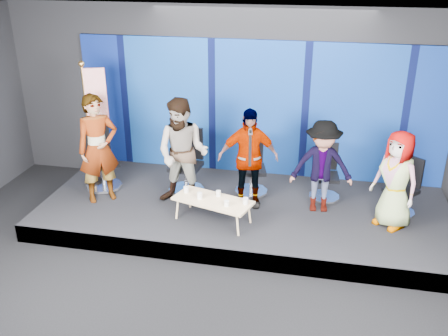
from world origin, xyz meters
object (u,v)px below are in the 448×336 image
at_px(chair_a, 102,168).
at_px(panelist_a, 98,149).
at_px(mug_a, 186,189).
at_px(flag_stand, 95,122).
at_px(mug_d, 227,203).
at_px(mug_c, 218,193).
at_px(mug_b, 200,196).
at_px(chair_c, 251,174).
at_px(panelist_b, 183,153).
at_px(chair_e, 402,195).
at_px(panelist_d, 322,167).
at_px(panelist_e, 396,180).
at_px(chair_d, 325,181).
at_px(coffee_table, 213,201).
at_px(mug_e, 245,201).
at_px(chair_b, 187,171).
at_px(panelist_c, 248,158).

relative_size(chair_a, panelist_a, 0.62).
bearing_deg(mug_a, flag_stand, 158.29).
relative_size(mug_d, flag_stand, 0.04).
xyz_separation_m(mug_a, mug_c, (0.55, -0.03, -0.00)).
bearing_deg(mug_c, panelist_a, 173.54).
height_order(panelist_a, mug_b, panelist_a).
height_order(chair_c, flag_stand, flag_stand).
height_order(panelist_b, chair_e, panelist_b).
relative_size(chair_e, mug_b, 9.56).
xyz_separation_m(chair_c, panelist_d, (1.24, -0.45, 0.44)).
relative_size(chair_e, panelist_e, 0.62).
relative_size(chair_c, chair_d, 1.09).
bearing_deg(coffee_table, mug_b, -177.66).
bearing_deg(mug_a, chair_d, 25.54).
bearing_deg(mug_a, mug_e, -11.84).
relative_size(panelist_b, mug_a, 19.13).
xyz_separation_m(panelist_b, chair_e, (3.66, 0.40, -0.62)).
bearing_deg(panelist_d, chair_a, 173.20).
relative_size(panelist_a, flag_stand, 0.81).
height_order(chair_a, mug_d, chair_a).
height_order(chair_d, mug_a, chair_d).
xyz_separation_m(panelist_d, mug_b, (-1.89, -0.76, -0.35)).
height_order(panelist_d, mug_c, panelist_d).
distance_m(panelist_a, chair_b, 1.63).
xyz_separation_m(chair_c, mug_b, (-0.65, -1.21, 0.09)).
height_order(chair_b, chair_d, chair_b).
bearing_deg(chair_d, panelist_e, -41.85).
distance_m(chair_a, chair_b, 1.60).
xyz_separation_m(panelist_b, panelist_e, (3.46, -0.06, -0.15)).
relative_size(panelist_a, mug_c, 20.22).
height_order(mug_d, mug_e, mug_e).
height_order(panelist_c, chair_d, panelist_c).
relative_size(panelist_a, mug_a, 19.39).
bearing_deg(chair_d, panelist_b, -168.51).
bearing_deg(mug_c, mug_e, -21.00).
height_order(chair_d, mug_c, chair_d).
bearing_deg(mug_d, chair_b, 129.26).
height_order(panelist_d, mug_a, panelist_d).
distance_m(chair_a, panelist_c, 2.81).
bearing_deg(mug_c, flag_stand, 162.18).
height_order(chair_a, panelist_d, panelist_d).
height_order(panelist_c, chair_e, panelist_c).
bearing_deg(mug_b, panelist_e, 8.76).
distance_m(panelist_c, mug_c, 0.81).
height_order(chair_c, mug_a, chair_c).
distance_m(chair_c, mug_d, 1.39).
height_order(panelist_d, flag_stand, flag_stand).
bearing_deg(chair_b, chair_d, 10.19).
bearing_deg(panelist_e, chair_e, 108.31).
distance_m(chair_c, flag_stand, 2.98).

